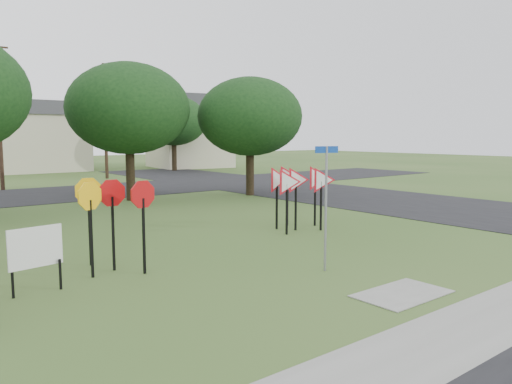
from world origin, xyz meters
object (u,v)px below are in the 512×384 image
Objects in this scene: stop_sign_cluster at (108,202)px; yield_sign_cluster at (298,182)px; street_name_sign at (326,200)px; info_board at (36,249)px.

yield_sign_cluster is (7.22, 1.18, -0.03)m from stop_sign_cluster.
yield_sign_cluster is (3.16, 4.33, -0.08)m from street_name_sign.
info_board is (-9.06, -1.86, -0.71)m from yield_sign_cluster.
stop_sign_cluster reaches higher than yield_sign_cluster.
street_name_sign is 5.15m from stop_sign_cluster.
street_name_sign reaches higher than info_board.
info_board is (-5.91, 2.47, -0.79)m from street_name_sign.
street_name_sign reaches higher than stop_sign_cluster.
info_board is at bearing -168.41° from yield_sign_cluster.
stop_sign_cluster is 2.10m from info_board.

